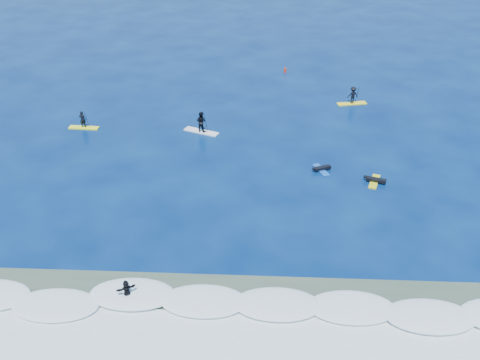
{
  "coord_description": "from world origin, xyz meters",
  "views": [
    {
      "loc": [
        0.0,
        -31.43,
        20.79
      ],
      "look_at": [
        -1.6,
        2.38,
        0.6
      ],
      "focal_mm": 40.0,
      "sensor_mm": 36.0,
      "label": 1
    }
  ],
  "objects_px": {
    "sup_paddler_left": "(83,122)",
    "prone_paddler_near": "(375,180)",
    "sup_paddler_right": "(353,96)",
    "marker_buoy": "(285,70)",
    "prone_paddler_far": "(321,169)",
    "wave_surfer": "(127,291)",
    "sup_paddler_center": "(201,123)"
  },
  "relations": [
    {
      "from": "sup_paddler_center",
      "to": "marker_buoy",
      "type": "xyz_separation_m",
      "value": [
        7.87,
        16.15,
        -0.53
      ]
    },
    {
      "from": "prone_paddler_near",
      "to": "marker_buoy",
      "type": "distance_m",
      "value": 24.97
    },
    {
      "from": "sup_paddler_right",
      "to": "prone_paddler_far",
      "type": "bearing_deg",
      "value": -119.58
    },
    {
      "from": "sup_paddler_right",
      "to": "prone_paddler_near",
      "type": "distance_m",
      "value": 15.22
    },
    {
      "from": "sup_paddler_center",
      "to": "prone_paddler_near",
      "type": "bearing_deg",
      "value": -7.07
    },
    {
      "from": "sup_paddler_left",
      "to": "prone_paddler_near",
      "type": "bearing_deg",
      "value": -15.26
    },
    {
      "from": "sup_paddler_center",
      "to": "wave_surfer",
      "type": "distance_m",
      "value": 21.6
    },
    {
      "from": "sup_paddler_left",
      "to": "prone_paddler_far",
      "type": "height_order",
      "value": "sup_paddler_left"
    },
    {
      "from": "prone_paddler_far",
      "to": "marker_buoy",
      "type": "bearing_deg",
      "value": -17.09
    },
    {
      "from": "sup_paddler_center",
      "to": "marker_buoy",
      "type": "height_order",
      "value": "sup_paddler_center"
    },
    {
      "from": "sup_paddler_left",
      "to": "prone_paddler_near",
      "type": "relative_size",
      "value": 1.24
    },
    {
      "from": "sup_paddler_right",
      "to": "marker_buoy",
      "type": "distance_m",
      "value": 11.07
    },
    {
      "from": "sup_paddler_center",
      "to": "prone_paddler_near",
      "type": "xyz_separation_m",
      "value": [
        14.02,
        -8.05,
        -0.69
      ]
    },
    {
      "from": "prone_paddler_far",
      "to": "marker_buoy",
      "type": "distance_m",
      "value": 22.72
    },
    {
      "from": "sup_paddler_left",
      "to": "prone_paddler_far",
      "type": "bearing_deg",
      "value": -14.59
    },
    {
      "from": "sup_paddler_right",
      "to": "marker_buoy",
      "type": "height_order",
      "value": "sup_paddler_right"
    },
    {
      "from": "sup_paddler_left",
      "to": "marker_buoy",
      "type": "distance_m",
      "value": 24.45
    },
    {
      "from": "prone_paddler_far",
      "to": "wave_surfer",
      "type": "relative_size",
      "value": 1.15
    },
    {
      "from": "sup_paddler_center",
      "to": "prone_paddler_near",
      "type": "relative_size",
      "value": 1.48
    },
    {
      "from": "sup_paddler_center",
      "to": "marker_buoy",
      "type": "bearing_deg",
      "value": 86.8
    },
    {
      "from": "prone_paddler_near",
      "to": "sup_paddler_left",
      "type": "bearing_deg",
      "value": 90.37
    },
    {
      "from": "sup_paddler_left",
      "to": "prone_paddler_near",
      "type": "height_order",
      "value": "sup_paddler_left"
    },
    {
      "from": "sup_paddler_left",
      "to": "prone_paddler_near",
      "type": "xyz_separation_m",
      "value": [
        24.77,
        -8.36,
        -0.44
      ]
    },
    {
      "from": "prone_paddler_far",
      "to": "wave_surfer",
      "type": "distance_m",
      "value": 19.15
    },
    {
      "from": "prone_paddler_near",
      "to": "prone_paddler_far",
      "type": "distance_m",
      "value": 4.2
    },
    {
      "from": "prone_paddler_near",
      "to": "prone_paddler_far",
      "type": "height_order",
      "value": "prone_paddler_near"
    },
    {
      "from": "marker_buoy",
      "to": "wave_surfer",
      "type": "bearing_deg",
      "value": -104.23
    },
    {
      "from": "sup_paddler_center",
      "to": "sup_paddler_right",
      "type": "xyz_separation_m",
      "value": [
        14.31,
        7.15,
        -0.04
      ]
    },
    {
      "from": "sup_paddler_right",
      "to": "wave_surfer",
      "type": "height_order",
      "value": "sup_paddler_right"
    },
    {
      "from": "sup_paddler_left",
      "to": "marker_buoy",
      "type": "height_order",
      "value": "sup_paddler_left"
    },
    {
      "from": "sup_paddler_right",
      "to": "prone_paddler_far",
      "type": "relative_size",
      "value": 1.48
    },
    {
      "from": "sup_paddler_left",
      "to": "sup_paddler_right",
      "type": "distance_m",
      "value": 25.98
    }
  ]
}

